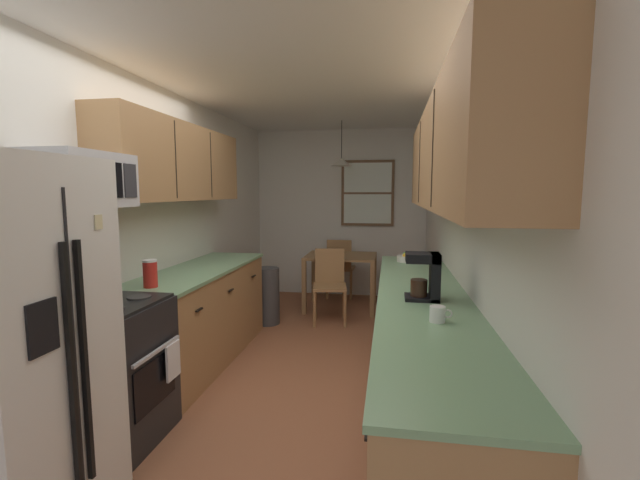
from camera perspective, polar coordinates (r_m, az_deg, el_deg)
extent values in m
plane|color=#995B3D|center=(4.23, -1.59, -15.79)|extent=(12.00, 12.00, 0.00)
cube|color=white|center=(4.39, -19.22, 1.85)|extent=(0.10, 9.00, 2.55)
cube|color=white|center=(3.90, 18.22, 1.33)|extent=(0.10, 9.00, 2.55)
cube|color=white|center=(6.54, 2.84, 3.63)|extent=(4.40, 0.10, 2.55)
cube|color=white|center=(4.03, -1.72, 20.65)|extent=(4.40, 9.00, 0.08)
cube|color=white|center=(2.45, -36.71, -11.92)|extent=(0.67, 0.73, 1.77)
cube|color=black|center=(2.24, -30.39, -14.59)|extent=(0.01, 0.01, 1.59)
cube|color=black|center=(2.21, -30.79, -14.97)|extent=(0.02, 0.02, 1.13)
cube|color=black|center=(2.26, -29.45, -14.35)|extent=(0.02, 0.02, 1.13)
cube|color=black|center=(2.06, -33.60, -9.92)|extent=(0.01, 0.15, 0.22)
cube|color=beige|center=(2.27, -27.97, 2.18)|extent=(0.01, 0.05, 0.07)
cube|color=black|center=(3.11, -26.75, -16.05)|extent=(0.62, 0.64, 0.90)
cube|color=black|center=(2.95, -21.53, -17.63)|extent=(0.01, 0.45, 0.30)
cube|color=silver|center=(2.86, -21.27, -13.87)|extent=(0.02, 0.51, 0.02)
cube|color=black|center=(2.97, -27.21, -7.79)|extent=(0.59, 0.61, 0.02)
cube|color=black|center=(3.12, -31.45, -5.65)|extent=(0.06, 0.64, 0.20)
cylinder|color=#2D2D2D|center=(2.94, -31.09, -7.82)|extent=(0.15, 0.15, 0.01)
cylinder|color=#2D2D2D|center=(3.15, -27.75, -6.71)|extent=(0.15, 0.15, 0.01)
cylinder|color=#2D2D2D|center=(2.77, -26.63, -8.41)|extent=(0.15, 0.15, 0.01)
cylinder|color=#2D2D2D|center=(3.00, -23.44, -7.16)|extent=(0.15, 0.15, 0.01)
cube|color=silver|center=(2.96, -29.88, 7.11)|extent=(0.38, 0.62, 0.34)
cube|color=black|center=(2.79, -27.57, 7.32)|extent=(0.01, 0.37, 0.22)
cube|color=#2D2D33|center=(3.01, -24.45, 7.36)|extent=(0.01, 0.12, 0.22)
cube|color=#A87A4C|center=(4.19, -16.00, -9.97)|extent=(0.60, 1.98, 0.87)
cube|color=#7AA87A|center=(4.08, -16.20, -3.90)|extent=(0.63, 2.00, 0.03)
cube|color=black|center=(3.41, -16.16, -9.14)|extent=(0.02, 0.10, 0.01)
cube|color=black|center=(4.00, -12.05, -6.72)|extent=(0.02, 0.10, 0.01)
cube|color=black|center=(4.60, -9.03, -4.90)|extent=(0.02, 0.10, 0.01)
cube|color=#A87A4C|center=(4.05, -18.78, 9.94)|extent=(0.32, 2.08, 0.68)
cube|color=#2D2319|center=(3.67, -19.06, 10.32)|extent=(0.01, 0.01, 0.63)
cube|color=#2D2319|center=(4.28, -14.63, 9.87)|extent=(0.01, 0.01, 0.63)
cube|color=#A87A4C|center=(3.16, 13.73, -15.41)|extent=(0.60, 3.42, 0.87)
cube|color=#7AA87A|center=(3.02, 13.96, -7.46)|extent=(0.63, 3.44, 0.03)
cube|color=black|center=(1.75, 6.51, -24.64)|extent=(0.02, 0.10, 0.01)
cube|color=black|center=(2.26, 7.30, -17.16)|extent=(0.02, 0.10, 0.01)
cube|color=black|center=(2.79, 7.77, -12.47)|extent=(0.02, 0.10, 0.01)
cube|color=black|center=(3.34, 8.07, -9.29)|extent=(0.02, 0.10, 0.01)
cube|color=black|center=(3.89, 8.29, -7.01)|extent=(0.02, 0.10, 0.01)
cube|color=black|center=(4.45, 8.44, -5.29)|extent=(0.02, 0.10, 0.01)
cube|color=#A87A4C|center=(2.91, 17.36, 10.83)|extent=(0.32, 3.12, 0.68)
cube|color=#2D2319|center=(2.38, 15.11, 11.92)|extent=(0.01, 0.01, 0.62)
cube|color=#2D2319|center=(3.41, 13.41, 10.28)|extent=(0.01, 0.01, 0.62)
cube|color=olive|center=(5.74, 2.88, -2.21)|extent=(0.95, 0.76, 0.03)
cube|color=olive|center=(5.53, -2.19, -6.49)|extent=(0.06, 0.06, 0.72)
cube|color=olive|center=(5.43, 7.14, -6.79)|extent=(0.06, 0.06, 0.72)
cube|color=olive|center=(6.21, -0.87, -5.04)|extent=(0.06, 0.06, 0.72)
cube|color=olive|center=(6.12, 7.41, -5.27)|extent=(0.06, 0.06, 0.72)
cube|color=#A87A4C|center=(5.15, 1.33, -6.43)|extent=(0.45, 0.45, 0.04)
cube|color=#A87A4C|center=(5.29, 1.33, -3.61)|extent=(0.37, 0.09, 0.45)
cylinder|color=#A87A4C|center=(5.04, 3.43, -9.48)|extent=(0.04, 0.04, 0.43)
cylinder|color=#A87A4C|center=(5.04, -0.76, -9.48)|extent=(0.04, 0.04, 0.43)
cylinder|color=#A87A4C|center=(5.39, 3.28, -8.42)|extent=(0.04, 0.04, 0.43)
cylinder|color=#A87A4C|center=(5.39, -0.64, -8.41)|extent=(0.04, 0.04, 0.43)
cube|color=#A87A4C|center=(6.44, 2.87, -3.81)|extent=(0.42, 0.42, 0.04)
cube|color=#A87A4C|center=(6.23, 2.61, -2.07)|extent=(0.37, 0.05, 0.45)
cylinder|color=#A87A4C|center=(6.69, 1.57, -5.45)|extent=(0.04, 0.04, 0.43)
cylinder|color=#A87A4C|center=(6.64, 4.68, -5.57)|extent=(0.04, 0.04, 0.43)
cylinder|color=#A87A4C|center=(6.34, 0.96, -6.12)|extent=(0.04, 0.04, 0.43)
cylinder|color=#A87A4C|center=(6.28, 4.24, -6.26)|extent=(0.04, 0.04, 0.43)
cylinder|color=black|center=(5.71, 2.97, 13.54)|extent=(0.01, 0.01, 0.49)
cone|color=beige|center=(5.68, 2.96, 10.56)|extent=(0.29, 0.29, 0.10)
sphere|color=white|center=(5.69, 2.96, 10.76)|extent=(0.06, 0.06, 0.06)
cube|color=brown|center=(6.43, 6.50, 6.36)|extent=(0.80, 0.04, 0.99)
cube|color=silver|center=(6.41, 6.50, 6.36)|extent=(0.72, 0.01, 0.91)
cube|color=brown|center=(6.41, 6.50, 6.36)|extent=(0.72, 0.02, 0.03)
cylinder|color=#3F3F42|center=(5.19, -7.17, -7.56)|extent=(0.29, 0.29, 0.69)
cylinder|color=red|center=(3.37, -22.15, -4.38)|extent=(0.10, 0.10, 0.19)
cylinder|color=white|center=(3.36, -22.22, -2.63)|extent=(0.10, 0.10, 0.02)
cube|color=white|center=(3.03, -19.40, -15.25)|extent=(0.02, 0.16, 0.24)
cube|color=black|center=(2.87, 13.69, -7.66)|extent=(0.22, 0.18, 0.02)
cube|color=black|center=(2.85, 15.38, -4.87)|extent=(0.06, 0.18, 0.31)
cube|color=black|center=(2.82, 13.84, -2.35)|extent=(0.22, 0.18, 0.06)
cylinder|color=#331E14|center=(2.85, 13.33, -6.35)|extent=(0.11, 0.11, 0.11)
cylinder|color=white|center=(2.41, 15.72, -9.70)|extent=(0.09, 0.09, 0.09)
torus|color=white|center=(2.41, 17.03, -9.60)|extent=(0.05, 0.01, 0.05)
cylinder|color=silver|center=(4.37, 11.82, -2.51)|extent=(0.21, 0.21, 0.06)
cylinder|color=black|center=(4.37, 11.82, -2.31)|extent=(0.17, 0.17, 0.03)
sphere|color=red|center=(4.35, 12.44, -2.12)|extent=(0.06, 0.06, 0.06)
sphere|color=green|center=(4.41, 11.62, -1.99)|extent=(0.06, 0.06, 0.06)
sphere|color=yellow|center=(4.32, 11.56, -2.16)|extent=(0.06, 0.06, 0.06)
cylinder|color=silver|center=(5.70, 2.14, -1.80)|extent=(0.17, 0.17, 0.06)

